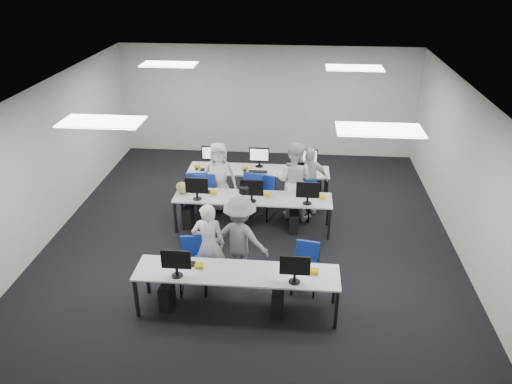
# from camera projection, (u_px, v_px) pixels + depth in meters

# --- Properties ---
(room) EXTENTS (9.00, 9.02, 3.00)m
(room) POSITION_uv_depth(u_px,v_px,m) (252.00, 166.00, 9.57)
(room) COLOR black
(room) RESTS_ON ground
(ceiling_panels) EXTENTS (5.20, 4.60, 0.02)m
(ceiling_panels) POSITION_uv_depth(u_px,v_px,m) (251.00, 90.00, 8.92)
(ceiling_panels) COLOR white
(ceiling_panels) RESTS_ON room
(desk_front) EXTENTS (3.20, 0.70, 0.73)m
(desk_front) POSITION_uv_depth(u_px,v_px,m) (237.00, 275.00, 7.79)
(desk_front) COLOR #B8BCBD
(desk_front) RESTS_ON ground
(desk_mid) EXTENTS (3.20, 0.70, 0.73)m
(desk_mid) POSITION_uv_depth(u_px,v_px,m) (253.00, 199.00, 10.11)
(desk_mid) COLOR #B8BCBD
(desk_mid) RESTS_ON ground
(desk_back) EXTENTS (3.20, 0.70, 0.73)m
(desk_back) POSITION_uv_depth(u_px,v_px,m) (259.00, 172.00, 11.36)
(desk_back) COLOR #B8BCBD
(desk_back) RESTS_ON ground
(equipment_front) EXTENTS (2.51, 0.41, 1.19)m
(equipment_front) POSITION_uv_depth(u_px,v_px,m) (225.00, 291.00, 7.93)
(equipment_front) COLOR #0C299E
(equipment_front) RESTS_ON desk_front
(equipment_mid) EXTENTS (2.91, 0.41, 1.19)m
(equipment_mid) POSITION_uv_depth(u_px,v_px,m) (243.00, 213.00, 10.25)
(equipment_mid) COLOR white
(equipment_mid) RESTS_ON desk_mid
(equipment_back) EXTENTS (2.91, 0.41, 1.19)m
(equipment_back) POSITION_uv_depth(u_px,v_px,m) (267.00, 184.00, 11.51)
(equipment_back) COLOR white
(equipment_back) RESTS_ON desk_back
(chair_0) EXTENTS (0.50, 0.54, 0.93)m
(chair_0) POSITION_uv_depth(u_px,v_px,m) (194.00, 274.00, 8.46)
(chair_0) COLOR navy
(chair_0) RESTS_ON ground
(chair_1) EXTENTS (0.49, 0.52, 0.85)m
(chair_1) POSITION_uv_depth(u_px,v_px,m) (305.00, 276.00, 8.46)
(chair_1) COLOR navy
(chair_1) RESTS_ON ground
(chair_2) EXTENTS (0.51, 0.55, 0.93)m
(chair_2) POSITION_uv_depth(u_px,v_px,m) (198.00, 203.00, 10.79)
(chair_2) COLOR navy
(chair_2) RESTS_ON ground
(chair_3) EXTENTS (0.58, 0.60, 0.90)m
(chair_3) POSITION_uv_depth(u_px,v_px,m) (263.00, 204.00, 10.77)
(chair_3) COLOR navy
(chair_3) RESTS_ON ground
(chair_4) EXTENTS (0.51, 0.55, 0.88)m
(chair_4) POSITION_uv_depth(u_px,v_px,m) (298.00, 207.00, 10.69)
(chair_4) COLOR navy
(chair_4) RESTS_ON ground
(chair_5) EXTENTS (0.53, 0.57, 0.95)m
(chair_5) POSITION_uv_depth(u_px,v_px,m) (206.00, 198.00, 11.02)
(chair_5) COLOR navy
(chair_5) RESTS_ON ground
(chair_6) EXTENTS (0.61, 0.64, 0.97)m
(chair_6) POSITION_uv_depth(u_px,v_px,m) (257.00, 197.00, 11.02)
(chair_6) COLOR navy
(chair_6) RESTS_ON ground
(chair_7) EXTENTS (0.49, 0.52, 0.85)m
(chair_7) POSITION_uv_depth(u_px,v_px,m) (305.00, 200.00, 10.99)
(chair_7) COLOR navy
(chair_7) RESTS_ON ground
(handbag) EXTENTS (0.35, 0.30, 0.25)m
(handbag) POSITION_uv_depth(u_px,v_px,m) (182.00, 188.00, 10.20)
(handbag) COLOR tan
(handbag) RESTS_ON desk_mid
(student_0) EXTENTS (0.59, 0.41, 1.53)m
(student_0) POSITION_uv_depth(u_px,v_px,m) (209.00, 244.00, 8.43)
(student_0) COLOR silver
(student_0) RESTS_ON ground
(student_1) EXTENTS (0.98, 0.86, 1.70)m
(student_1) POSITION_uv_depth(u_px,v_px,m) (294.00, 180.00, 10.53)
(student_1) COLOR silver
(student_1) RESTS_ON ground
(student_2) EXTENTS (0.85, 0.63, 1.57)m
(student_2) POSITION_uv_depth(u_px,v_px,m) (219.00, 177.00, 10.84)
(student_2) COLOR silver
(student_2) RESTS_ON ground
(student_3) EXTENTS (0.94, 0.57, 1.50)m
(student_3) POSITION_uv_depth(u_px,v_px,m) (308.00, 181.00, 10.75)
(student_3) COLOR silver
(student_3) RESTS_ON ground
(photographer) EXTENTS (1.14, 0.86, 1.57)m
(photographer) POSITION_uv_depth(u_px,v_px,m) (240.00, 238.00, 8.56)
(photographer) COLOR slate
(photographer) RESTS_ON ground
(dslr_camera) EXTENTS (0.19, 0.21, 0.10)m
(dslr_camera) POSITION_uv_depth(u_px,v_px,m) (244.00, 191.00, 8.34)
(dslr_camera) COLOR black
(dslr_camera) RESTS_ON photographer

